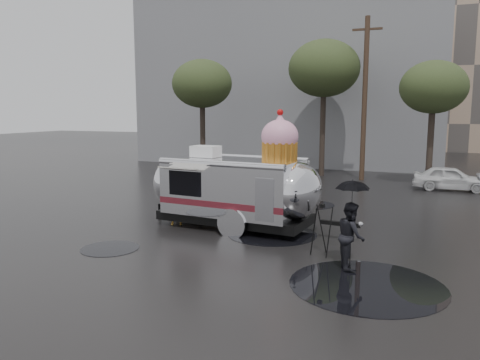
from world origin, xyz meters
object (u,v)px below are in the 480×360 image
at_px(person_left, 177,201).
at_px(tripod, 322,225).
at_px(person_right, 351,235).
at_px(airstream_trailer, 237,186).

height_order(person_left, tripod, person_left).
bearing_deg(tripod, person_left, -178.20).
bearing_deg(tripod, person_right, -22.70).
xyz_separation_m(person_left, person_right, (6.26, -2.48, 0.03)).
relative_size(airstream_trailer, person_right, 4.44).
relative_size(person_left, person_right, 0.97).
height_order(airstream_trailer, tripod, airstream_trailer).
xyz_separation_m(airstream_trailer, person_left, (-2.08, -0.41, -0.60)).
distance_m(person_left, tripod, 5.63).
relative_size(airstream_trailer, person_left, 4.59).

